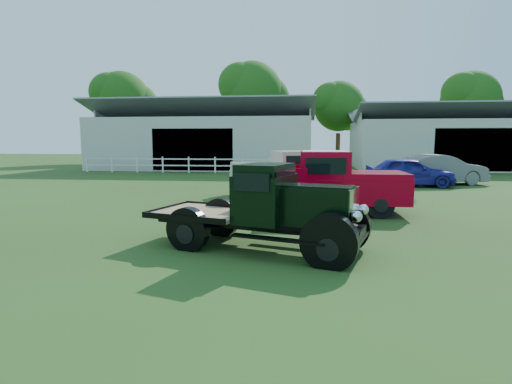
# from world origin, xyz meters

# --- Properties ---
(ground) EXTENTS (120.00, 120.00, 0.00)m
(ground) POSITION_xyz_m (0.00, 0.00, 0.00)
(ground) COLOR #2A3B18
(shed_left) EXTENTS (18.80, 10.20, 5.60)m
(shed_left) POSITION_xyz_m (-7.00, 26.00, 2.80)
(shed_left) COLOR beige
(shed_left) RESTS_ON ground
(shed_right) EXTENTS (16.80, 9.20, 5.20)m
(shed_right) POSITION_xyz_m (14.00, 27.00, 2.60)
(shed_right) COLOR beige
(shed_right) RESTS_ON ground
(fence_rail) EXTENTS (14.20, 0.16, 1.20)m
(fence_rail) POSITION_xyz_m (-8.00, 20.00, 0.60)
(fence_rail) COLOR white
(fence_rail) RESTS_ON ground
(tree_a) EXTENTS (6.30, 6.30, 10.50)m
(tree_a) POSITION_xyz_m (-18.00, 33.00, 5.25)
(tree_a) COLOR #275B16
(tree_a) RESTS_ON ground
(tree_b) EXTENTS (6.90, 6.90, 11.50)m
(tree_b) POSITION_xyz_m (-4.00, 34.00, 5.75)
(tree_b) COLOR #275B16
(tree_b) RESTS_ON ground
(tree_c) EXTENTS (5.40, 5.40, 9.00)m
(tree_c) POSITION_xyz_m (5.00, 33.00, 4.50)
(tree_c) COLOR #275B16
(tree_c) RESTS_ON ground
(tree_d) EXTENTS (6.00, 6.00, 10.00)m
(tree_d) POSITION_xyz_m (18.00, 34.00, 5.00)
(tree_d) COLOR #275B16
(tree_d) RESTS_ON ground
(vintage_flatbed) EXTENTS (5.05, 3.17, 1.87)m
(vintage_flatbed) POSITION_xyz_m (0.50, -0.39, 0.93)
(vintage_flatbed) COLOR black
(vintage_flatbed) RESTS_ON ground
(red_pickup) EXTENTS (5.63, 2.16, 2.05)m
(red_pickup) POSITION_xyz_m (1.98, 4.34, 1.03)
(red_pickup) COLOR #A40019
(red_pickup) RESTS_ON ground
(white_pickup) EXTENTS (5.48, 3.75, 1.88)m
(white_pickup) POSITION_xyz_m (0.82, 8.53, 0.94)
(white_pickup) COLOR #C0B7A0
(white_pickup) RESTS_ON ground
(misc_car_blue) EXTENTS (4.55, 2.03, 1.52)m
(misc_car_blue) POSITION_xyz_m (6.91, 12.61, 0.76)
(misc_car_blue) COLOR navy
(misc_car_blue) RESTS_ON ground
(misc_car_grey) EXTENTS (5.21, 2.94, 1.63)m
(misc_car_grey) POSITION_xyz_m (8.73, 13.63, 0.81)
(misc_car_grey) COLOR slate
(misc_car_grey) RESTS_ON ground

